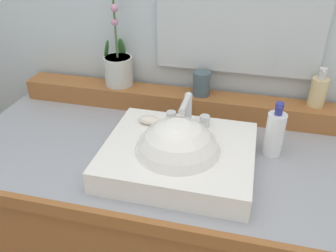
{
  "coord_description": "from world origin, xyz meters",
  "views": [
    {
      "loc": [
        0.25,
        -0.92,
        1.55
      ],
      "look_at": [
        0.03,
        -0.02,
        0.98
      ],
      "focal_mm": 37.95,
      "sensor_mm": 36.0,
      "label": 1
    }
  ],
  "objects": [
    {
      "name": "back_ledge",
      "position": [
        0.0,
        0.26,
        0.92
      ],
      "size": [
        1.23,
        0.1,
        0.08
      ],
      "primitive_type": "cube",
      "color": "#985B2E",
      "rests_on": "vanity_cabinet"
    },
    {
      "name": "soap_bar",
      "position": [
        -0.04,
        0.02,
        0.96
      ],
      "size": [
        0.07,
        0.04,
        0.02
      ],
      "primitive_type": "ellipsoid",
      "color": "silver",
      "rests_on": "sink_basin"
    },
    {
      "name": "potted_plant",
      "position": [
        -0.24,
        0.28,
        1.03
      ],
      "size": [
        0.12,
        0.12,
        0.37
      ],
      "color": "beige",
      "rests_on": "back_ledge"
    },
    {
      "name": "mirror",
      "position": [
        0.2,
        0.32,
        1.27
      ],
      "size": [
        0.58,
        0.02,
        0.46
      ],
      "primitive_type": "cube",
      "color": "silver"
    },
    {
      "name": "lotion_bottle",
      "position": [
        0.35,
        0.05,
        0.96
      ],
      "size": [
        0.06,
        0.06,
        0.18
      ],
      "color": "white",
      "rests_on": "vanity_cabinet"
    },
    {
      "name": "vanity_cabinet",
      "position": [
        0.0,
        -0.0,
        0.44
      ],
      "size": [
        1.31,
        0.66,
        0.88
      ],
      "color": "#985B2E",
      "rests_on": "ground"
    },
    {
      "name": "tumbler_cup",
      "position": [
        0.09,
        0.26,
        1.0
      ],
      "size": [
        0.06,
        0.06,
        0.09
      ],
      "primitive_type": "cylinder",
      "color": "#43555D",
      "rests_on": "back_ledge"
    },
    {
      "name": "soap_dispenser",
      "position": [
        0.49,
        0.28,
        1.01
      ],
      "size": [
        0.06,
        0.06,
        0.14
      ],
      "color": "#D4BC85",
      "rests_on": "back_ledge"
    },
    {
      "name": "sink_basin",
      "position": [
        0.08,
        -0.09,
        0.91
      ],
      "size": [
        0.44,
        0.38,
        0.28
      ],
      "color": "white",
      "rests_on": "vanity_cabinet"
    }
  ]
}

